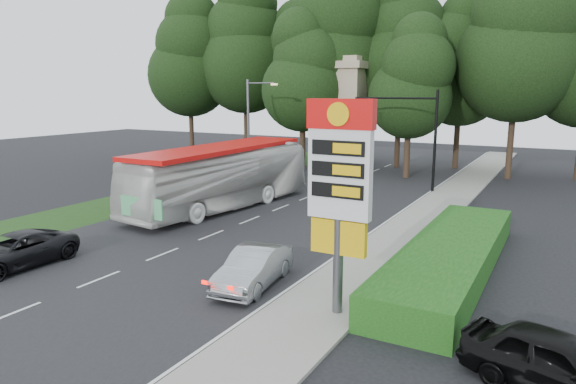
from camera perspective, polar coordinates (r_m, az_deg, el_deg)
The scene contains 22 objects.
ground at distance 20.80m, azimuth -21.28°, elevation -9.52°, with size 120.00×120.00×0.00m, color black.
road_surface at distance 29.50m, azimuth -3.22°, elevation -2.74°, with size 14.00×80.00×0.02m, color black.
sidewalk_right at distance 26.13m, azimuth 12.84°, elevation -4.72°, with size 3.00×80.00×0.12m, color gray.
grass_verge_left at distance 39.72m, azimuth -10.27°, elevation 0.69°, with size 5.00×50.00×0.02m, color #193814.
hedge at distance 21.59m, azimuth 17.62°, elevation -6.84°, with size 3.00×14.00×1.20m, color #134512.
gas_station_pylon at distance 15.70m, azimuth 5.76°, elevation 1.49°, with size 2.10×0.45×6.85m.
traffic_signal_mast at distance 37.57m, azimuth 14.14°, elevation 7.12°, with size 6.10×0.35×7.20m.
streetlight_signs at distance 40.93m, azimuth -4.17°, elevation 7.40°, with size 2.75×0.98×8.00m.
monument at distance 45.68m, azimuth 6.70°, elevation 8.57°, with size 3.00×3.00×10.05m.
tree_far_west at distance 58.73m, azimuth -10.95°, elevation 14.43°, with size 8.96×8.96×17.60m.
tree_west_mid at distance 56.85m, azimuth -4.80°, elevation 15.72°, with size 9.80×9.80×19.25m.
tree_west_near at distance 55.43m, azimuth 1.75°, elevation 14.14°, with size 8.40×8.40×16.50m.
tree_center_left at distance 49.83m, azimuth 4.92°, elevation 16.77°, with size 10.08×10.08×19.80m.
tree_center_right at distance 49.52m, azimuth 12.48°, elevation 15.43°, with size 9.24×9.24×18.15m.
tree_east_near at distance 50.19m, azimuth 18.72°, elevation 13.52°, with size 8.12×8.12×15.95m.
tree_east_mid at distance 45.66m, azimuth 24.31°, elevation 15.55°, with size 9.52×9.52×18.70m.
tree_monument_left at distance 46.44m, azimuth 1.63°, elevation 13.09°, with size 7.28×7.28×14.30m.
tree_monument_right at distance 43.39m, azimuth 13.42°, elevation 12.05°, with size 6.72×6.72×13.20m.
transit_bus at distance 31.50m, azimuth -7.42°, elevation 1.61°, with size 3.22×13.75×3.83m, color silver.
sedan_silver at distance 19.04m, azimuth -3.85°, elevation -8.38°, with size 1.51×4.32×1.42m, color #9FA2A6.
suv_charcoal at distance 23.73m, azimuth -28.14°, elevation -5.80°, with size 2.30×4.98×1.38m, color black.
parked_car_black at distance 14.22m, azimuth 27.87°, elevation -16.51°, with size 1.80×4.48×1.53m, color black.
Camera 1 is at (15.25, -12.26, 7.05)m, focal length 32.00 mm.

